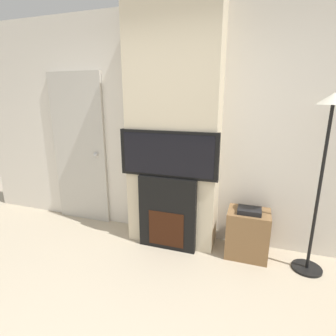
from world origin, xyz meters
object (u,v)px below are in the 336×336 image
(floor_lamp, at_px, (326,150))
(media_stand, at_px, (247,233))
(television, at_px, (168,154))
(fireplace, at_px, (168,213))

(floor_lamp, height_order, media_stand, floor_lamp)
(television, distance_m, floor_lamp, 1.50)
(television, relative_size, floor_lamp, 0.63)
(fireplace, distance_m, floor_lamp, 1.71)
(fireplace, relative_size, television, 0.78)
(fireplace, relative_size, floor_lamp, 0.49)
(television, height_order, floor_lamp, floor_lamp)
(television, height_order, media_stand, television)
(media_stand, bearing_deg, floor_lamp, -6.27)
(television, distance_m, media_stand, 1.23)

